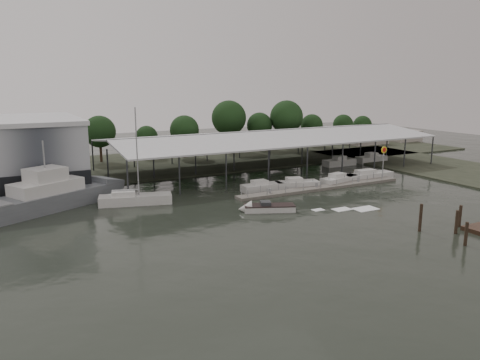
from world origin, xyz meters
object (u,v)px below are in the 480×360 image
shell_fuel_sign (384,157)px  grey_trawler (56,195)px  white_sailboat (134,199)px  speedboat_underway (265,208)px

shell_fuel_sign → grey_trawler: bearing=170.6°
shell_fuel_sign → white_sailboat: size_ratio=0.44×
shell_fuel_sign → white_sailboat: (-38.77, 4.58, -3.28)m
grey_trawler → speedboat_underway: 26.35m
shell_fuel_sign → white_sailboat: bearing=173.3°
grey_trawler → white_sailboat: 9.69m
shell_fuel_sign → grey_trawler: 48.53m
speedboat_underway → shell_fuel_sign: bearing=-142.8°
shell_fuel_sign → speedboat_underway: size_ratio=0.33×
white_sailboat → speedboat_underway: 17.05m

